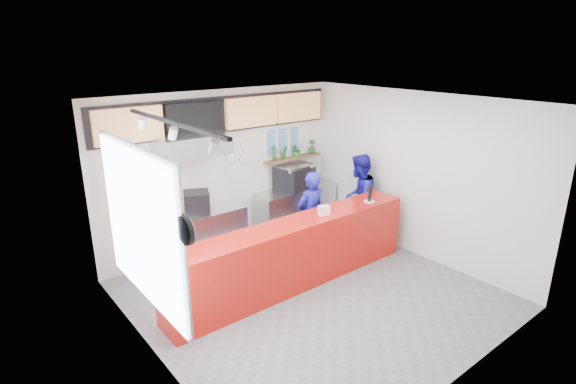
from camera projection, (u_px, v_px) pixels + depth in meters
floor at (311, 294)px, 7.10m from camera, size 5.00×5.00×0.00m
ceiling at (314, 102)px, 6.16m from camera, size 5.00×5.00×0.00m
wall_back at (224, 170)px, 8.48m from camera, size 5.00×0.00×5.00m
wall_left at (150, 251)px, 5.14m from camera, size 0.00×5.00×5.00m
wall_right at (415, 175)px, 8.12m from camera, size 0.00×5.00×5.00m
service_counter at (295, 254)px, 7.23m from camera, size 4.50×0.60×1.10m
cream_band at (222, 111)px, 8.13m from camera, size 5.00×0.02×0.80m
prep_bench at (197, 237)px, 8.11m from camera, size 1.80×0.60×0.90m
panini_oven at (197, 203)px, 7.93m from camera, size 0.58×0.58×0.39m
extraction_hood at (192, 145)px, 7.54m from camera, size 1.20×0.70×0.35m
hood_lip at (193, 156)px, 7.61m from camera, size 1.20×0.69×0.31m
right_bench at (295, 209)px, 9.48m from camera, size 1.80×0.60×0.90m
espresso_machine at (294, 177)px, 9.25m from camera, size 0.89×0.73×0.50m
espresso_tray at (294, 166)px, 9.18m from camera, size 0.80×0.61×0.07m
herb_shelf at (293, 158)px, 9.36m from camera, size 1.40×0.18×0.04m
menu_board_far_left at (129, 125)px, 7.02m from camera, size 1.10×0.10×0.55m
menu_board_mid_left at (196, 118)px, 7.71m from camera, size 1.10×0.10×0.55m
menu_board_mid_right at (251, 112)px, 8.40m from camera, size 1.10×0.10×0.55m
menu_board_far_right at (299, 107)px, 9.09m from camera, size 1.10×0.10×0.55m
soffit at (223, 114)px, 8.12m from camera, size 4.80×0.04×0.65m
window_pane at (141, 227)px, 5.32m from camera, size 0.04×2.20×1.90m
window_frame at (142, 226)px, 5.33m from camera, size 0.03×2.30×2.00m
wall_clock_rim at (185, 230)px, 4.33m from camera, size 0.05×0.30×0.30m
wall_clock_face at (188, 230)px, 4.35m from camera, size 0.02×0.26×0.26m
track_rail at (172, 123)px, 4.93m from camera, size 0.05×2.40×0.04m
dec_plate_a at (231, 156)px, 8.47m from camera, size 0.24×0.03×0.24m
dec_plate_b at (245, 159)px, 8.68m from camera, size 0.24×0.03×0.24m
dec_plate_c at (232, 171)px, 8.57m from camera, size 0.24×0.03×0.24m
dec_plate_d at (247, 146)px, 8.63m from camera, size 0.24×0.03×0.24m
photo_frame_a at (271, 137)px, 8.97m from camera, size 0.20×0.02×0.25m
photo_frame_b at (283, 135)px, 9.14m from camera, size 0.20×0.02×0.25m
photo_frame_c at (294, 133)px, 9.32m from camera, size 0.20×0.02×0.25m
photo_frame_d at (271, 149)px, 9.04m from camera, size 0.20×0.02×0.25m
photo_frame_e at (283, 147)px, 9.22m from camera, size 0.20×0.02×0.25m
photo_frame_f at (294, 145)px, 9.40m from camera, size 0.20×0.02×0.25m
staff_center at (311, 216)px, 8.09m from camera, size 0.60×0.40×1.64m
staff_right at (358, 198)px, 8.83m from camera, size 1.03×0.91×1.76m
herb_a at (275, 153)px, 9.02m from camera, size 0.17×0.11×0.31m
herb_b at (284, 152)px, 9.18m from camera, size 0.18×0.16×0.27m
herb_c at (297, 149)px, 9.37m from camera, size 0.28×0.24×0.30m
herb_d at (312, 147)px, 9.62m from camera, size 0.17×0.15×0.30m
glass_vase at (177, 254)px, 5.76m from camera, size 0.19×0.19×0.19m
basil_vase at (175, 233)px, 5.67m from camera, size 0.33×0.30×0.35m
napkin_holder at (324, 210)px, 7.33m from camera, size 0.20×0.17×0.15m
white_plate at (369, 201)px, 7.96m from camera, size 0.26×0.26×0.01m
pepper_mill at (370, 194)px, 7.91m from camera, size 0.08×0.08×0.28m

